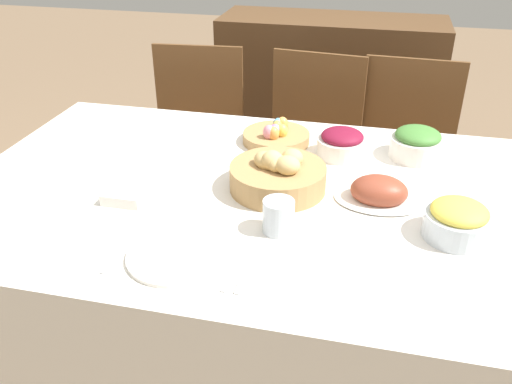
% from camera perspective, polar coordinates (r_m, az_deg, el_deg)
% --- Properties ---
extents(ground_plane, '(12.00, 12.00, 0.00)m').
position_cam_1_polar(ground_plane, '(2.06, -0.23, -18.98)').
color(ground_plane, '#7F664C').
extents(dining_table, '(1.72, 1.09, 0.78)m').
position_cam_1_polar(dining_table, '(1.78, -0.26, -10.68)').
color(dining_table, white).
rests_on(dining_table, ground).
extents(chair_far_left, '(0.45, 0.45, 0.91)m').
position_cam_1_polar(chair_far_left, '(2.58, -6.41, 5.39)').
color(chair_far_left, brown).
rests_on(chair_far_left, ground).
extents(chair_far_right, '(0.44, 0.44, 0.91)m').
position_cam_1_polar(chair_far_right, '(2.45, 15.19, 3.19)').
color(chair_far_right, brown).
rests_on(chair_far_right, ground).
extents(chair_far_center, '(0.47, 0.47, 0.91)m').
position_cam_1_polar(chair_far_center, '(2.46, 5.52, 4.25)').
color(chair_far_center, brown).
rests_on(chair_far_center, ground).
extents(sideboard, '(1.20, 0.44, 0.93)m').
position_cam_1_polar(sideboard, '(3.17, 7.58, 9.43)').
color(sideboard, brown).
rests_on(sideboard, ground).
extents(bread_basket, '(0.28, 0.28, 0.12)m').
position_cam_1_polar(bread_basket, '(1.54, 2.30, 1.81)').
color(bread_basket, '#AD8451').
rests_on(bread_basket, dining_table).
extents(egg_basket, '(0.23, 0.23, 0.08)m').
position_cam_1_polar(egg_basket, '(1.85, 2.03, 5.95)').
color(egg_basket, '#AD8451').
rests_on(egg_basket, dining_table).
extents(ham_platter, '(0.24, 0.17, 0.08)m').
position_cam_1_polar(ham_platter, '(1.53, 12.80, -0.07)').
color(ham_platter, silver).
rests_on(ham_platter, dining_table).
extents(beet_salad_bowl, '(0.16, 0.16, 0.09)m').
position_cam_1_polar(beet_salad_bowl, '(1.77, 9.01, 5.10)').
color(beet_salad_bowl, silver).
rests_on(beet_salad_bowl, dining_table).
extents(green_salad_bowl, '(0.17, 0.17, 0.10)m').
position_cam_1_polar(green_salad_bowl, '(1.81, 16.58, 4.94)').
color(green_salad_bowl, silver).
rests_on(green_salad_bowl, dining_table).
extents(pineapple_bowl, '(0.16, 0.16, 0.10)m').
position_cam_1_polar(pineapple_bowl, '(1.42, 20.47, -2.83)').
color(pineapple_bowl, silver).
rests_on(pineapple_bowl, dining_table).
extents(dinner_plate, '(0.23, 0.23, 0.01)m').
position_cam_1_polar(dinner_plate, '(1.30, -8.40, -6.64)').
color(dinner_plate, silver).
rests_on(dinner_plate, dining_table).
extents(fork, '(0.01, 0.20, 0.00)m').
position_cam_1_polar(fork, '(1.35, -14.08, -5.79)').
color(fork, silver).
rests_on(fork, dining_table).
extents(knife, '(0.01, 0.20, 0.00)m').
position_cam_1_polar(knife, '(1.26, -2.27, -7.66)').
color(knife, silver).
rests_on(knife, dining_table).
extents(spoon, '(0.01, 0.20, 0.00)m').
position_cam_1_polar(spoon, '(1.25, -0.94, -7.85)').
color(spoon, silver).
rests_on(spoon, dining_table).
extents(drinking_cup, '(0.08, 0.08, 0.09)m').
position_cam_1_polar(drinking_cup, '(1.35, 2.37, -2.57)').
color(drinking_cup, silver).
rests_on(drinking_cup, dining_table).
extents(butter_dish, '(0.11, 0.07, 0.03)m').
position_cam_1_polar(butter_dish, '(1.53, -13.75, -0.58)').
color(butter_dish, silver).
rests_on(butter_dish, dining_table).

